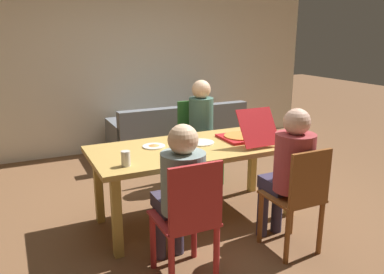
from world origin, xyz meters
name	(u,v)px	position (x,y,z in m)	size (l,w,h in m)	color
ground_plane	(196,218)	(0.00, 0.00, 0.00)	(20.00, 20.00, 0.00)	brown
back_wall	(119,59)	(0.00, 2.68, 1.40)	(6.62, 0.12, 2.80)	silver
dining_table	(197,154)	(0.00, 0.00, 0.67)	(1.99, 0.90, 0.75)	tan
chair_0	(298,197)	(0.47, -0.91, 0.50)	(0.40, 0.42, 0.92)	brown
person_0	(290,166)	(0.47, -0.78, 0.72)	(0.32, 0.49, 1.22)	#363048
chair_1	(197,138)	(0.47, 0.94, 0.54)	(0.44, 0.44, 0.98)	#317530
person_1	(203,125)	(0.47, 0.78, 0.74)	(0.29, 0.48, 1.26)	#343E3B
chair_2	(188,219)	(-0.50, -0.88, 0.50)	(0.42, 0.44, 0.96)	#B32A2B
person_2	(180,186)	(-0.50, -0.74, 0.70)	(0.32, 0.51, 1.18)	#3E364A
pizza_box_0	(244,135)	(0.50, -0.03, 0.80)	(0.38, 0.59, 0.35)	red
plate_0	(154,146)	(-0.38, 0.13, 0.76)	(0.21, 0.21, 0.03)	white
plate_1	(201,142)	(0.08, 0.05, 0.76)	(0.26, 0.26, 0.01)	white
drinking_glass_0	(126,159)	(-0.77, -0.27, 0.81)	(0.07, 0.07, 0.12)	silver
drinking_glass_1	(182,145)	(-0.21, -0.14, 0.82)	(0.07, 0.07, 0.14)	#E2C75A
drinking_glass_2	(186,140)	(-0.11, 0.00, 0.82)	(0.06, 0.06, 0.14)	#BD472A
couch	(177,137)	(0.65, 1.97, 0.27)	(1.93, 0.87, 0.79)	slate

